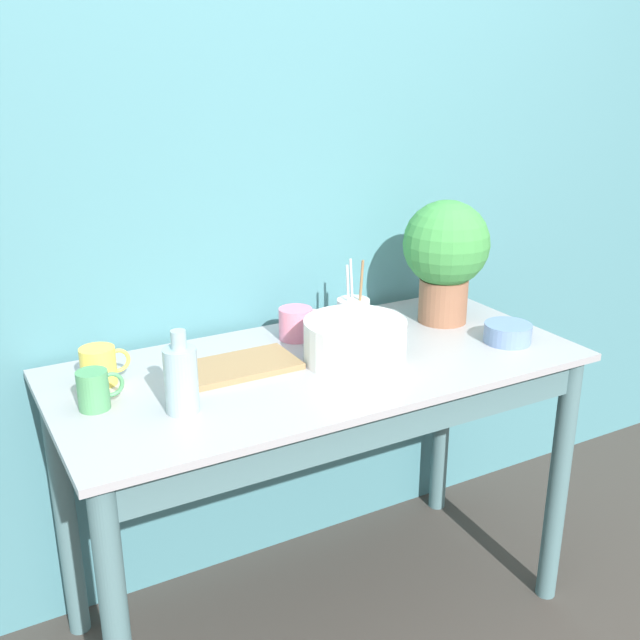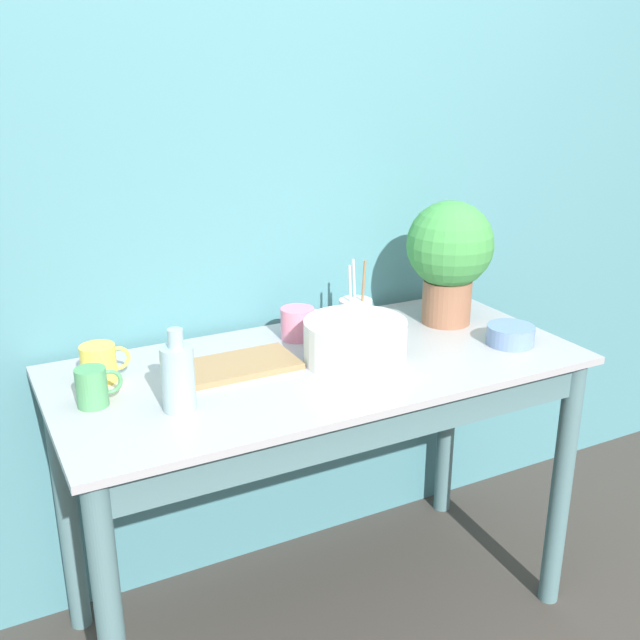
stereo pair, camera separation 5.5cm
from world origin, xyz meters
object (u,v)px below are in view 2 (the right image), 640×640
object	(u,v)px
mug_pink	(298,323)
mug_green	(93,387)
bowl_wash_large	(355,341)
tray_board	(238,366)
mug_yellow	(100,363)
bottle_tall	(178,377)
utensil_cup	(355,315)
bowl_small_blue	(510,335)
potted_plant	(450,253)

from	to	relation	value
mug_pink	mug_green	bearing A→B (deg)	-163.96
bowl_wash_large	tray_board	world-z (taller)	bowl_wash_large
mug_pink	mug_yellow	bearing A→B (deg)	-175.64
bottle_tall	mug_yellow	bearing A→B (deg)	117.52
bottle_tall	mug_green	size ratio (longest dim) A/B	1.83
mug_pink	utensil_cup	xyz separation A→B (m)	(0.18, -0.03, 0.01)
bottle_tall	utensil_cup	xyz separation A→B (m)	(0.62, 0.26, -0.03)
bowl_wash_large	utensil_cup	distance (m)	0.23
bowl_small_blue	mug_green	bearing A→B (deg)	172.85
mug_pink	tray_board	xyz separation A→B (m)	(-0.24, -0.13, -0.04)
bottle_tall	bowl_small_blue	size ratio (longest dim) A/B	1.47
mug_green	potted_plant	bearing A→B (deg)	4.85
potted_plant	mug_green	world-z (taller)	potted_plant
bottle_tall	tray_board	bearing A→B (deg)	38.27
potted_plant	bottle_tall	world-z (taller)	potted_plant
bowl_wash_large	mug_yellow	size ratio (longest dim) A/B	2.21
mug_yellow	mug_green	bearing A→B (deg)	-108.00
bowl_wash_large	mug_pink	xyz separation A→B (m)	(-0.06, 0.23, -0.01)
mug_green	tray_board	size ratio (longest dim) A/B	0.35
bottle_tall	mug_green	distance (m)	0.21
bowl_small_blue	tray_board	bearing A→B (deg)	165.71
potted_plant	mug_yellow	xyz separation A→B (m)	(-1.04, 0.04, -0.17)
bottle_tall	mug_pink	distance (m)	0.54
utensil_cup	bottle_tall	bearing A→B (deg)	-157.18
potted_plant	bowl_wash_large	bearing A→B (deg)	-160.82
mug_yellow	utensil_cup	world-z (taller)	utensil_cup
tray_board	utensil_cup	bearing A→B (deg)	13.30
bowl_wash_large	tray_board	size ratio (longest dim) A/B	0.88
potted_plant	bowl_small_blue	xyz separation A→B (m)	(0.05, -0.24, -0.19)
bottle_tall	bowl_wash_large	bearing A→B (deg)	7.30
bottle_tall	mug_yellow	world-z (taller)	bottle_tall
bottle_tall	bowl_small_blue	world-z (taller)	bottle_tall
utensil_cup	bowl_wash_large	bearing A→B (deg)	-120.29
bowl_wash_large	bowl_small_blue	xyz separation A→B (m)	(0.46, -0.09, -0.03)
utensil_cup	tray_board	size ratio (longest dim) A/B	0.72
bowl_small_blue	tray_board	xyz separation A→B (m)	(-0.76, 0.19, -0.02)
mug_yellow	bowl_small_blue	distance (m)	1.13
bowl_wash_large	bowl_small_blue	world-z (taller)	bowl_wash_large
potted_plant	bowl_wash_large	xyz separation A→B (m)	(-0.41, -0.14, -0.16)
mug_pink	tray_board	world-z (taller)	mug_pink
tray_board	mug_green	bearing A→B (deg)	-172.50
mug_pink	utensil_cup	world-z (taller)	utensil_cup
potted_plant	bottle_tall	bearing A→B (deg)	-167.29
mug_pink	bowl_small_blue	size ratio (longest dim) A/B	0.98
bowl_wash_large	mug_pink	world-z (taller)	bowl_wash_large
bottle_tall	potted_plant	bearing A→B (deg)	12.71
mug_pink	utensil_cup	size ratio (longest dim) A/B	0.59
bowl_small_blue	mug_pink	bearing A→B (deg)	148.17
bowl_wash_large	mug_green	world-z (taller)	bowl_wash_large
mug_yellow	mug_pink	xyz separation A→B (m)	(0.58, 0.04, -0.00)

